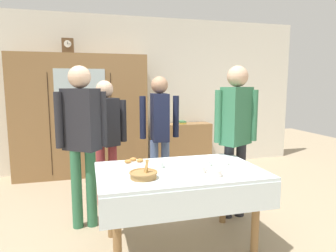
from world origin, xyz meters
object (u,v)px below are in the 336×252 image
object	(u,v)px
person_behind_table_left	(160,126)
bookshelf_low	(182,145)
wall_cabinet	(81,116)
spoon_far_right	(260,174)
tea_cup_far_right	(160,165)
tea_cup_near_left	(207,164)
pastry_plate	(134,162)
spoon_mid_left	(182,179)
tea_cup_front_edge	(217,174)
person_by_cabinet	(106,131)
person_beside_shelf	(236,126)
spoon_near_left	(190,168)
person_near_right_end	(82,131)
bread_basket	(144,174)
tea_cup_far_left	(201,171)
book_stack	(182,122)
dining_table	(180,182)
tea_cup_mid_left	(224,163)
mantel_clock	(68,46)

from	to	relation	value
person_behind_table_left	bookshelf_low	bearing A→B (deg)	62.10
wall_cabinet	spoon_far_right	size ratio (longest dim) A/B	17.99
tea_cup_far_right	tea_cup_near_left	distance (m)	0.46
wall_cabinet	bookshelf_low	size ratio (longest dim) A/B	2.00
tea_cup_near_left	pastry_plate	distance (m)	0.72
spoon_mid_left	tea_cup_front_edge	bearing A→B (deg)	-2.72
pastry_plate	person_by_cabinet	distance (m)	0.93
pastry_plate	person_beside_shelf	xyz separation A→B (m)	(1.18, 0.13, 0.30)
spoon_near_left	person_near_right_end	xyz separation A→B (m)	(-0.97, 0.63, 0.30)
bread_basket	pastry_plate	bearing A→B (deg)	90.81
tea_cup_near_left	tea_cup_far_left	bearing A→B (deg)	-125.23
wall_cabinet	book_stack	world-z (taller)	wall_cabinet
dining_table	person_by_cabinet	size ratio (longest dim) A/B	0.96
tea_cup_far_left	spoon_far_right	size ratio (longest dim) A/B	1.09
tea_cup_near_left	spoon_far_right	distance (m)	0.49
spoon_mid_left	person_by_cabinet	distance (m)	1.59
tea_cup_mid_left	mantel_clock	bearing A→B (deg)	120.93
tea_cup_far_right	person_behind_table_left	world-z (taller)	person_behind_table_left
wall_cabinet	book_stack	size ratio (longest dim) A/B	9.67
dining_table	pastry_plate	bearing A→B (deg)	137.71
tea_cup_front_edge	person_by_cabinet	size ratio (longest dim) A/B	0.08
tea_cup_far_left	tea_cup_front_edge	size ratio (longest dim) A/B	1.00
wall_cabinet	tea_cup_near_left	size ratio (longest dim) A/B	16.47
pastry_plate	spoon_near_left	xyz separation A→B (m)	(0.48, -0.31, -0.01)
pastry_plate	spoon_far_right	bearing A→B (deg)	-32.07
book_stack	tea_cup_far_left	size ratio (longest dim) A/B	1.70
mantel_clock	pastry_plate	world-z (taller)	mantel_clock
mantel_clock	tea_cup_far_left	distance (m)	3.28
tea_cup_mid_left	pastry_plate	xyz separation A→B (m)	(-0.84, 0.30, -0.01)
spoon_mid_left	spoon_near_left	xyz separation A→B (m)	(0.17, 0.30, 0.00)
dining_table	bookshelf_low	world-z (taller)	bookshelf_low
mantel_clock	tea_cup_mid_left	xyz separation A→B (m)	(1.52, -2.54, -1.35)
mantel_clock	dining_table	bearing A→B (deg)	-67.65
pastry_plate	person_beside_shelf	world-z (taller)	person_beside_shelf
person_near_right_end	bookshelf_low	bearing A→B (deg)	48.98
spoon_far_right	person_behind_table_left	bearing A→B (deg)	110.06
tea_cup_near_left	bread_basket	bearing A→B (deg)	-163.87
tea_cup_mid_left	spoon_mid_left	bearing A→B (deg)	-149.50
tea_cup_front_edge	bread_basket	distance (m)	0.62
wall_cabinet	person_by_cabinet	world-z (taller)	wall_cabinet
spoon_far_right	person_behind_table_left	world-z (taller)	person_behind_table_left
pastry_plate	spoon_mid_left	bearing A→B (deg)	-63.14
person_near_right_end	mantel_clock	bearing A→B (deg)	95.81
bookshelf_low	tea_cup_mid_left	xyz separation A→B (m)	(-0.40, -2.60, 0.37)
person_by_cabinet	book_stack	bearing A→B (deg)	44.35
spoon_near_left	person_behind_table_left	bearing A→B (deg)	90.50
bread_basket	spoon_near_left	bearing A→B (deg)	19.97
wall_cabinet	book_stack	bearing A→B (deg)	1.65
tea_cup_mid_left	pastry_plate	distance (m)	0.89
book_stack	spoon_mid_left	xyz separation A→B (m)	(-0.92, -2.91, -0.08)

